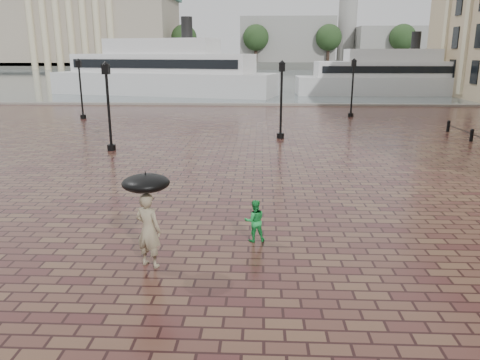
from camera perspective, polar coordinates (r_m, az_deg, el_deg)
The scene contains 13 objects.
ground at distance 14.74m, azimuth -4.68°, elevation -4.42°, with size 300.00×300.00×0.00m, color #3C1C1B.
harbour_water at distance 105.90m, azimuth 1.61°, elevation 12.57°, with size 240.00×240.00×0.00m, color #4E5B5F.
quay_edge at distance 46.07m, azimuth 0.28°, elevation 9.09°, with size 80.00×0.60×0.30m, color slate.
far_shore at distance 173.82m, azimuth 2.01°, elevation 13.95°, with size 300.00×60.00×2.00m, color #4C4C47.
museum at distance 168.50m, azimuth -18.03°, elevation 17.60°, with size 57.00×32.50×26.00m.
distant_skyline at distance 170.25m, azimuth 19.10°, elevation 15.98°, with size 102.50×22.00×33.00m.
far_trees at distance 151.85m, azimuth 1.95°, elevation 16.94°, with size 188.00×8.00×13.50m.
street_lamps at distance 31.55m, azimuth -3.54°, elevation 10.46°, with size 21.44×14.44×4.40m.
adult_pedestrian at distance 11.28m, azimuth -11.10°, elevation -6.01°, with size 0.67×0.44×1.83m, color gray.
child_pedestrian at distance 12.63m, azimuth 1.79°, elevation -4.98°, with size 0.57×0.44×1.17m, color green.
ferry_near at distance 58.66m, azimuth -9.36°, elevation 12.86°, with size 28.12×13.11×8.97m.
ferry_far at distance 60.63m, azimuth 17.84°, elevation 11.96°, with size 22.51×5.67×7.36m.
umbrella at distance 10.93m, azimuth -11.41°, elevation -0.37°, with size 1.10×1.10×1.18m.
Camera 1 is at (1.81, -13.77, 4.95)m, focal length 35.00 mm.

